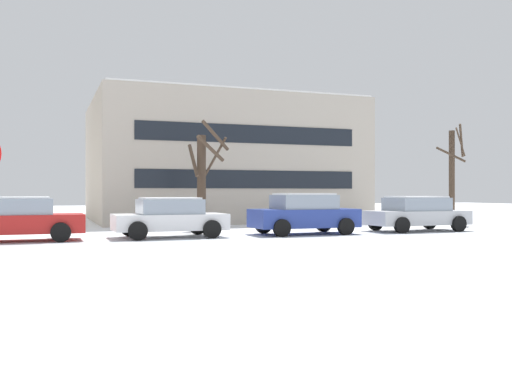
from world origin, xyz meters
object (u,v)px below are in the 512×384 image
Objects in this scene: parked_car_white at (170,217)px; parked_car_silver at (416,213)px; parked_car_red at (13,219)px; parked_car_blue at (304,214)px.

parked_car_white is 10.28m from parked_car_silver.
parked_car_silver reaches higher than parked_car_white.
parked_car_red is 1.12× the size of parked_car_white.
parked_car_blue is at bearing -2.88° from parked_car_white.
parked_car_blue is (5.14, -0.26, 0.06)m from parked_car_white.
parked_car_silver is at bearing -1.27° from parked_car_red.
parked_car_red reaches higher than parked_car_silver.
parked_car_red is 10.29m from parked_car_blue.
parked_car_silver is at bearing -1.36° from parked_car_white.
parked_car_blue is at bearing -179.85° from parked_car_silver.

